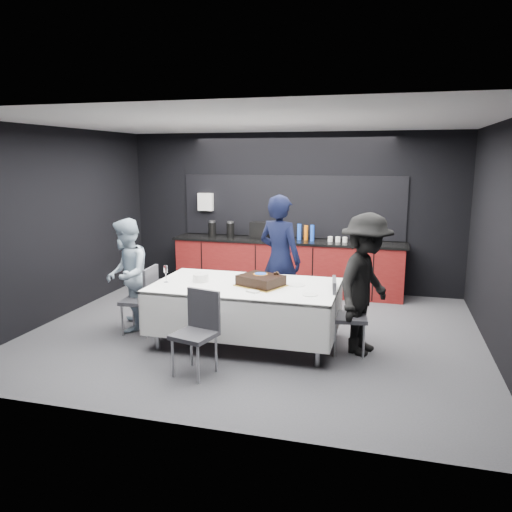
{
  "coord_description": "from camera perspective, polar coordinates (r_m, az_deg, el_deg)",
  "views": [
    {
      "loc": [
        1.73,
        -6.28,
        2.35
      ],
      "look_at": [
        0.0,
        0.1,
        1.05
      ],
      "focal_mm": 35.0,
      "sensor_mm": 36.0,
      "label": 1
    }
  ],
  "objects": [
    {
      "name": "cake_assembly",
      "position": [
        6.24,
        0.56,
        -2.82
      ],
      "size": [
        0.67,
        0.62,
        0.17
      ],
      "color": "gold",
      "rests_on": "party_table"
    },
    {
      "name": "kitchenette",
      "position": [
        8.86,
        3.49,
        -0.66
      ],
      "size": [
        4.1,
        0.64,
        2.05
      ],
      "color": "#5A0E0E",
      "rests_on": "ground"
    },
    {
      "name": "person_center",
      "position": [
        7.12,
        2.73,
        -0.42
      ],
      "size": [
        0.8,
        0.67,
        1.85
      ],
      "primitive_type": "imported",
      "rotation": [
        0.0,
        0.0,
        2.74
      ],
      "color": "black",
      "rests_on": "ground"
    },
    {
      "name": "loose_plate_right_b",
      "position": [
        5.88,
        6.17,
        -4.41
      ],
      "size": [
        0.19,
        0.19,
        0.01
      ],
      "primitive_type": "cylinder",
      "color": "white",
      "rests_on": "party_table"
    },
    {
      "name": "person_right",
      "position": [
        6.14,
        12.39,
        -3.18
      ],
      "size": [
        0.97,
        1.26,
        1.72
      ],
      "primitive_type": "imported",
      "rotation": [
        0.0,
        0.0,
        1.24
      ],
      "color": "black",
      "rests_on": "ground"
    },
    {
      "name": "party_table",
      "position": [
        6.36,
        -1.18,
        -4.46
      ],
      "size": [
        2.32,
        1.32,
        0.78
      ],
      "color": "#99999E",
      "rests_on": "ground"
    },
    {
      "name": "loose_plate_near",
      "position": [
        6.06,
        -6.53,
        -3.92
      ],
      "size": [
        0.18,
        0.18,
        0.01
      ],
      "primitive_type": "cylinder",
      "color": "white",
      "rests_on": "party_table"
    },
    {
      "name": "ground",
      "position": [
        6.93,
        -0.22,
        -8.71
      ],
      "size": [
        6.0,
        6.0,
        0.0
      ],
      "primitive_type": "plane",
      "color": "#444449",
      "rests_on": "ground"
    },
    {
      "name": "person_left",
      "position": [
        7.07,
        -14.55,
        -2.11
      ],
      "size": [
        0.83,
        0.92,
        1.55
      ],
      "primitive_type": "imported",
      "rotation": [
        0.0,
        0.0,
        -1.18
      ],
      "color": "#A3BACD",
      "rests_on": "ground"
    },
    {
      "name": "plate_stack",
      "position": [
        6.49,
        -6.34,
        -2.49
      ],
      "size": [
        0.2,
        0.2,
        0.1
      ],
      "primitive_type": "cylinder",
      "color": "white",
      "rests_on": "party_table"
    },
    {
      "name": "loose_plate_far",
      "position": [
        6.71,
        -0.53,
        -2.38
      ],
      "size": [
        0.19,
        0.19,
        0.01
      ],
      "primitive_type": "cylinder",
      "color": "white",
      "rests_on": "party_table"
    },
    {
      "name": "chair_right",
      "position": [
        6.18,
        9.87,
        -6.14
      ],
      "size": [
        0.47,
        0.47,
        0.92
      ],
      "color": "#333338",
      "rests_on": "ground"
    },
    {
      "name": "room_shell",
      "position": [
        6.53,
        -0.23,
        6.81
      ],
      "size": [
        6.04,
        5.04,
        2.82
      ],
      "color": "white",
      "rests_on": "ground"
    },
    {
      "name": "fork_pile",
      "position": [
        5.95,
        -0.39,
        -4.08
      ],
      "size": [
        0.17,
        0.14,
        0.02
      ],
      "primitive_type": "cube",
      "rotation": [
        0.0,
        0.0,
        -0.42
      ],
      "color": "white",
      "rests_on": "party_table"
    },
    {
      "name": "chair_left",
      "position": [
        6.91,
        -12.69,
        -4.38
      ],
      "size": [
        0.44,
        0.44,
        0.92
      ],
      "color": "#333338",
      "rests_on": "ground"
    },
    {
      "name": "chair_near",
      "position": [
        5.58,
        -6.62,
        -7.93
      ],
      "size": [
        0.51,
        0.51,
        0.92
      ],
      "color": "#333338",
      "rests_on": "ground"
    },
    {
      "name": "loose_plate_right_a",
      "position": [
        6.3,
        4.67,
        -3.31
      ],
      "size": [
        0.22,
        0.22,
        0.01
      ],
      "primitive_type": "cylinder",
      "color": "white",
      "rests_on": "party_table"
    },
    {
      "name": "champagne_flute",
      "position": [
        6.5,
        -10.28,
        -1.61
      ],
      "size": [
        0.06,
        0.06,
        0.22
      ],
      "color": "white",
      "rests_on": "party_table"
    }
  ]
}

